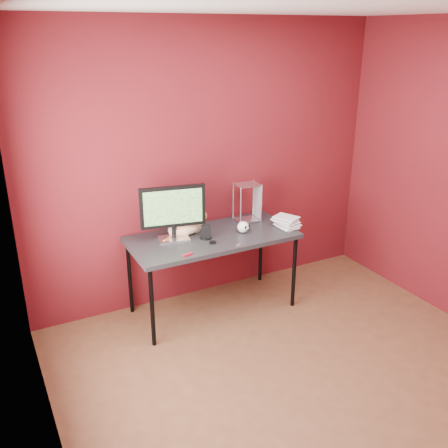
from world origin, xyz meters
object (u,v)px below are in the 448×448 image
monitor (173,210)px  skull_mug (243,227)px  desk (213,241)px  speaker (206,233)px  book_stack (282,172)px  cat (186,226)px

monitor → skull_mug: (0.62, -0.13, -0.22)m
desk → monitor: size_ratio=2.66×
speaker → book_stack: book_stack is taller
cat → skull_mug: bearing=-24.3°
desk → skull_mug: 0.31m
cat → speaker: bearing=-56.5°
skull_mug → cat: bearing=137.5°
skull_mug → monitor: bearing=147.8°
monitor → speaker: monitor is taller
desk → monitor: bearing=168.7°
cat → skull_mug: cat is taller
cat → skull_mug: 0.52m
skull_mug → speaker: bearing=154.8°
desk → skull_mug: bearing=-13.2°
cat → book_stack: book_stack is taller
desk → cat: (-0.20, 0.13, 0.13)m
monitor → desk: bearing=-0.3°
speaker → monitor: bearing=178.0°
monitor → book_stack: size_ratio=0.52×
speaker → desk: bearing=41.4°
skull_mug → book_stack: book_stack is taller
speaker → book_stack: bearing=10.9°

